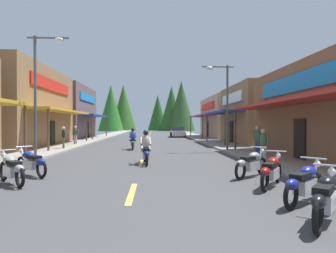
% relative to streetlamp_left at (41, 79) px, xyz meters
% --- Properties ---
extents(ground, '(10.31, 92.59, 0.10)m').
position_rel_streetlamp_left_xyz_m(ground, '(5.24, 15.19, -4.22)').
color(ground, '#424244').
extents(sidewalk_left, '(2.68, 92.59, 0.12)m').
position_rel_streetlamp_left_xyz_m(sidewalk_left, '(-1.26, 15.19, -4.11)').
color(sidewalk_left, gray).
rests_on(sidewalk_left, ground).
extents(sidewalk_right, '(2.68, 92.59, 0.12)m').
position_rel_streetlamp_left_xyz_m(sidewalk_right, '(11.73, 15.19, -4.11)').
color(sidewalk_right, gray).
rests_on(sidewalk_right, ground).
extents(centerline_dashes, '(0.16, 68.18, 0.01)m').
position_rel_streetlamp_left_xyz_m(centerline_dashes, '(5.24, 19.33, -4.16)').
color(centerline_dashes, '#E0C64C').
rests_on(centerline_dashes, ground).
extents(storefront_left_middle, '(8.04, 12.36, 6.45)m').
position_rel_streetlamp_left_xyz_m(storefront_left_middle, '(-5.68, 9.14, -0.94)').
color(storefront_left_middle, olive).
rests_on(storefront_left_middle, ground).
extents(storefront_left_far, '(8.78, 11.17, 6.58)m').
position_rel_streetlamp_left_xyz_m(storefront_left_far, '(-6.05, 22.16, -0.88)').
color(storefront_left_far, brown).
rests_on(storefront_left_far, ground).
extents(storefront_right_middle, '(7.85, 9.17, 5.40)m').
position_rel_streetlamp_left_xyz_m(storefront_right_middle, '(16.06, 11.18, -1.47)').
color(storefront_right_middle, olive).
rests_on(storefront_right_middle, ground).
extents(storefront_right_far, '(7.93, 12.21, 5.36)m').
position_rel_streetlamp_left_xyz_m(storefront_right_far, '(16.10, 23.18, -1.48)').
color(storefront_right_far, tan).
rests_on(storefront_right_far, ground).
extents(streetlamp_left, '(2.13, 0.30, 6.42)m').
position_rel_streetlamp_left_xyz_m(streetlamp_left, '(0.00, 0.00, 0.00)').
color(streetlamp_left, '#474C51').
rests_on(streetlamp_left, ground).
extents(streetlamp_right, '(2.13, 0.30, 5.79)m').
position_rel_streetlamp_left_xyz_m(streetlamp_right, '(10.45, 3.94, -0.35)').
color(streetlamp_right, '#474C51').
rests_on(streetlamp_right, ground).
extents(motorcycle_parked_right_1, '(1.45, 1.71, 1.04)m').
position_rel_streetlamp_left_xyz_m(motorcycle_parked_right_1, '(9.03, -10.14, -3.68)').
color(motorcycle_parked_right_1, black).
rests_on(motorcycle_parked_right_1, ground).
extents(motorcycle_parked_right_2, '(1.68, 1.48, 1.04)m').
position_rel_streetlamp_left_xyz_m(motorcycle_parked_right_2, '(9.32, -8.85, -3.68)').
color(motorcycle_parked_right_2, black).
rests_on(motorcycle_parked_right_2, ground).
extents(motorcycle_parked_right_3, '(1.35, 1.78, 1.04)m').
position_rel_streetlamp_left_xyz_m(motorcycle_parked_right_3, '(9.27, -7.08, -3.68)').
color(motorcycle_parked_right_3, black).
rests_on(motorcycle_parked_right_3, ground).
extents(motorcycle_parked_right_4, '(1.64, 1.53, 1.04)m').
position_rel_streetlamp_left_xyz_m(motorcycle_parked_right_4, '(9.21, -5.49, -3.68)').
color(motorcycle_parked_right_4, black).
rests_on(motorcycle_parked_right_4, ground).
extents(motorcycle_parked_left_3, '(1.52, 1.64, 1.04)m').
position_rel_streetlamp_left_xyz_m(motorcycle_parked_left_3, '(1.47, -6.29, -3.68)').
color(motorcycle_parked_left_3, black).
rests_on(motorcycle_parked_left_3, ground).
extents(motorcycle_parked_left_4, '(1.66, 1.50, 1.04)m').
position_rel_streetlamp_left_xyz_m(motorcycle_parked_left_4, '(1.46, -4.83, -3.68)').
color(motorcycle_parked_left_4, black).
rests_on(motorcycle_parked_left_4, ground).
extents(rider_cruising_lead, '(0.61, 2.14, 1.57)m').
position_rel_streetlamp_left_xyz_m(rider_cruising_lead, '(5.46, -2.00, -3.51)').
color(rider_cruising_lead, black).
rests_on(rider_cruising_lead, ground).
extents(rider_cruising_trailing, '(0.60, 2.14, 1.57)m').
position_rel_streetlamp_left_xyz_m(rider_cruising_trailing, '(4.33, 5.57, -3.51)').
color(rider_cruising_trailing, black).
rests_on(rider_cruising_trailing, ground).
extents(pedestrian_by_shop, '(0.40, 0.51, 1.74)m').
position_rel_streetlamp_left_xyz_m(pedestrian_by_shop, '(11.69, 0.72, -3.15)').
color(pedestrian_by_shop, '#333F8C').
rests_on(pedestrian_by_shop, ground).
extents(pedestrian_browsing, '(0.54, 0.37, 1.69)m').
position_rel_streetlamp_left_xyz_m(pedestrian_browsing, '(-0.96, 10.16, -3.19)').
color(pedestrian_browsing, '#B2A599').
rests_on(pedestrian_browsing, ground).
extents(pedestrian_waiting, '(0.42, 0.48, 1.61)m').
position_rel_streetlamp_left_xyz_m(pedestrian_waiting, '(10.97, -2.02, -3.23)').
color(pedestrian_waiting, '#B2A599').
rests_on(pedestrian_waiting, ground).
extents(pedestrian_strolling, '(0.34, 0.56, 1.66)m').
position_rel_streetlamp_left_xyz_m(pedestrian_strolling, '(-0.59, 5.61, -3.21)').
color(pedestrian_strolling, '#3F593F').
rests_on(pedestrian_strolling, ground).
extents(parked_car_curbside, '(2.15, 4.35, 1.40)m').
position_rel_streetlamp_left_xyz_m(parked_car_curbside, '(9.19, 25.04, -3.48)').
color(parked_car_curbside, silver).
rests_on(parked_car_curbside, ground).
extents(treeline_backdrop, '(25.26, 13.68, 13.05)m').
position_rel_streetlamp_left_xyz_m(treeline_backdrop, '(4.19, 62.73, 1.67)').
color(treeline_backdrop, '#2F5823').
rests_on(treeline_backdrop, ground).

